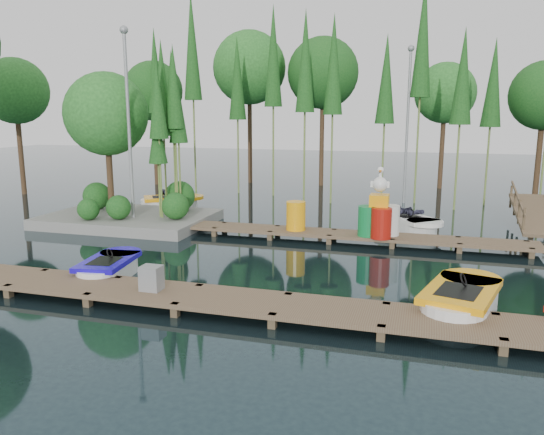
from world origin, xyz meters
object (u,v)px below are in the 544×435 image
(yellow_barrel, at_px, (296,216))
(drum_cluster, at_px, (380,216))
(island, at_px, (122,141))
(boat_yellow_far, at_px, (170,203))
(utility_cabinet, at_px, (151,278))
(boat_blue, at_px, (109,269))

(yellow_barrel, xyz_separation_m, drum_cluster, (2.82, -0.16, 0.17))
(island, bearing_deg, boat_yellow_far, 82.99)
(yellow_barrel, relative_size, drum_cluster, 0.44)
(boat_yellow_far, height_order, drum_cluster, drum_cluster)
(yellow_barrel, bearing_deg, boat_yellow_far, 150.26)
(island, bearing_deg, utility_cabinet, -55.21)
(island, distance_m, drum_cluster, 10.18)
(boat_blue, relative_size, drum_cluster, 1.13)
(utility_cabinet, height_order, yellow_barrel, yellow_barrel)
(boat_yellow_far, bearing_deg, boat_blue, -83.32)
(boat_yellow_far, distance_m, drum_cluster, 10.34)
(utility_cabinet, bearing_deg, island, 124.79)
(boat_blue, height_order, yellow_barrel, yellow_barrel)
(utility_cabinet, bearing_deg, yellow_barrel, 76.71)
(yellow_barrel, bearing_deg, utility_cabinet, -103.29)
(boat_blue, bearing_deg, island, 110.05)
(boat_blue, relative_size, boat_yellow_far, 0.85)
(island, distance_m, boat_blue, 7.85)
(boat_yellow_far, bearing_deg, drum_cluster, -33.84)
(boat_blue, bearing_deg, yellow_barrel, 49.14)
(island, relative_size, boat_yellow_far, 2.23)
(utility_cabinet, bearing_deg, boat_blue, 145.73)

